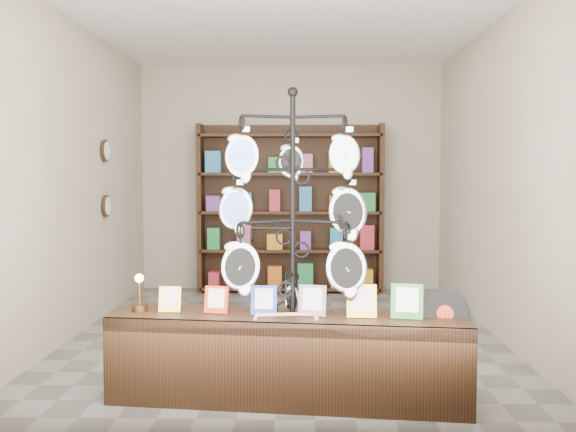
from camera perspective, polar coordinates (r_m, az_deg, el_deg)
name	(u,v)px	position (r m, az deg, el deg)	size (l,w,h in m)	color
ground	(285,334)	(6.31, -0.24, -10.43)	(5.00, 5.00, 0.00)	slate
room_envelope	(285,142)	(6.13, -0.25, 6.61)	(5.00, 5.00, 5.00)	#B4A591
display_tree	(293,221)	(4.29, 0.43, -0.48)	(1.09, 0.93, 2.12)	black
front_shelf	(288,358)	(4.44, 0.00, -12.50)	(2.45, 0.75, 0.85)	black
back_shelving	(290,214)	(8.43, 0.20, 0.21)	(2.42, 0.36, 2.20)	black
wall_clocks	(106,178)	(7.24, -15.87, 3.24)	(0.03, 0.24, 0.84)	black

